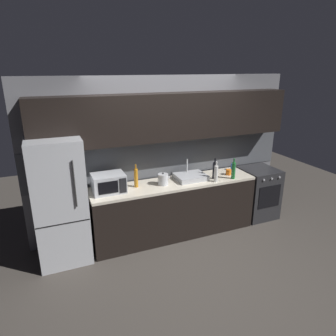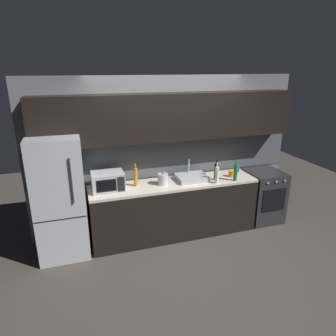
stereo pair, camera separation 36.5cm
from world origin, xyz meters
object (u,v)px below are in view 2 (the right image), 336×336
at_px(wine_bottle_dark, 216,172).
at_px(wine_bottle_white, 217,175).
at_px(kettle, 163,179).
at_px(mug_blue, 237,169).
at_px(wine_bottle_green, 236,172).
at_px(mug_orange, 231,174).
at_px(wine_bottle_amber, 136,177).
at_px(refrigerator, 60,198).
at_px(microwave, 108,181).
at_px(oven_range, 263,196).

distance_m(wine_bottle_dark, wine_bottle_white, 0.14).
bearing_deg(kettle, mug_blue, 7.11).
xyz_separation_m(wine_bottle_green, mug_orange, (0.04, 0.19, -0.09)).
bearing_deg(wine_bottle_amber, wine_bottle_green, -9.58).
distance_m(refrigerator, microwave, 0.70).
height_order(wine_bottle_white, mug_orange, wine_bottle_white).
height_order(oven_range, microwave, microwave).
xyz_separation_m(refrigerator, wine_bottle_white, (2.31, -0.22, 0.16)).
height_order(oven_range, wine_bottle_dark, wine_bottle_dark).
bearing_deg(wine_bottle_amber, kettle, -9.73).
relative_size(wine_bottle_amber, mug_orange, 3.83).
height_order(microwave, kettle, microwave).
relative_size(refrigerator, wine_bottle_green, 5.22).
relative_size(wine_bottle_dark, wine_bottle_white, 1.02).
xyz_separation_m(wine_bottle_dark, wine_bottle_white, (-0.05, -0.13, -0.00)).
xyz_separation_m(wine_bottle_white, mug_blue, (0.58, 0.38, -0.08)).
bearing_deg(wine_bottle_white, wine_bottle_amber, 167.34).
bearing_deg(wine_bottle_amber, microwave, -175.76).
bearing_deg(wine_bottle_dark, wine_bottle_amber, 173.60).
height_order(oven_range, wine_bottle_amber, wine_bottle_amber).
distance_m(wine_bottle_dark, mug_orange, 0.33).
height_order(oven_range, kettle, kettle).
xyz_separation_m(wine_bottle_green, mug_blue, (0.25, 0.36, -0.09)).
bearing_deg(mug_blue, wine_bottle_green, -124.08).
xyz_separation_m(oven_range, wine_bottle_dark, (-0.99, -0.09, 0.59)).
bearing_deg(kettle, microwave, 177.31).
relative_size(kettle, mug_orange, 2.13).
bearing_deg(oven_range, wine_bottle_amber, 178.72).
bearing_deg(wine_bottle_amber, mug_orange, -2.74).
bearing_deg(wine_bottle_green, oven_range, 16.34).
bearing_deg(microwave, mug_orange, -1.28).
relative_size(refrigerator, wine_bottle_amber, 4.98).
bearing_deg(microwave, refrigerator, -178.45).
distance_m(microwave, kettle, 0.83).
bearing_deg(oven_range, mug_blue, 161.92).
bearing_deg(mug_blue, wine_bottle_amber, -176.71).
relative_size(microwave, kettle, 2.35).
height_order(kettle, mug_orange, kettle).
bearing_deg(oven_range, wine_bottle_green, -163.66).
height_order(wine_bottle_dark, mug_blue, wine_bottle_dark).
xyz_separation_m(kettle, wine_bottle_amber, (-0.41, 0.07, 0.06)).
xyz_separation_m(microwave, mug_orange, (2.00, -0.04, -0.09)).
bearing_deg(refrigerator, mug_orange, -0.56).
relative_size(wine_bottle_dark, wine_bottle_green, 1.00).
bearing_deg(wine_bottle_dark, mug_orange, 12.03).
distance_m(wine_bottle_amber, wine_bottle_dark, 1.28).
bearing_deg(refrigerator, oven_range, -0.02).
relative_size(oven_range, mug_blue, 8.27).
xyz_separation_m(oven_range, microwave, (-2.68, 0.02, 0.58)).
bearing_deg(wine_bottle_amber, wine_bottle_white, -12.66).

